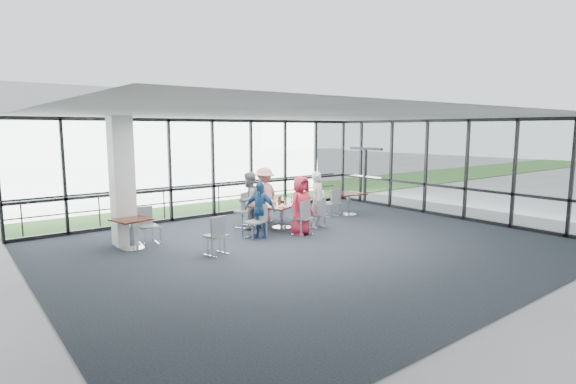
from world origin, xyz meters
TOP-DOWN VIEW (x-y plane):
  - floor at (0.00, 0.00)m, footprint 12.00×10.00m
  - ceiling at (0.00, 0.00)m, footprint 12.00×10.00m
  - wall_left at (-6.00, 0.00)m, footprint 0.10×10.00m
  - wall_front at (0.00, -5.00)m, footprint 12.00×0.10m
  - curtain_wall_back at (0.00, 5.00)m, footprint 12.00×0.10m
  - curtain_wall_right at (6.00, 0.00)m, footprint 0.10×10.00m
  - exit_door at (6.00, 3.75)m, footprint 0.12×1.60m
  - structural_column at (-3.60, 3.00)m, footprint 0.50×0.50m
  - apron at (0.00, 10.00)m, footprint 80.00×70.00m
  - grass_strip at (0.00, 8.00)m, footprint 80.00×5.00m
  - hangar_main at (4.00, 32.00)m, footprint 24.00×10.00m
  - guard_rail at (0.00, 5.60)m, footprint 12.00×0.06m
  - main_table at (0.65, 2.11)m, footprint 2.19×1.73m
  - side_table_left at (-3.60, 2.47)m, footprint 0.93×0.93m
  - side_table_right at (3.66, 2.35)m, footprint 1.08×1.08m
  - diner_near_left at (0.56, 1.12)m, footprint 0.87×0.64m
  - diner_near_right at (1.54, 1.52)m, footprint 0.70×0.59m
  - diner_far_left at (-0.17, 2.57)m, footprint 0.91×0.70m
  - diner_far_right at (0.69, 3.03)m, footprint 1.23×0.90m
  - diner_end at (-0.50, 1.55)m, footprint 0.87×1.00m
  - chair_main_nl at (0.56, 1.06)m, footprint 0.58×0.58m
  - chair_main_nr at (1.48, 1.45)m, footprint 0.48×0.48m
  - chair_main_fl at (-0.14, 2.84)m, footprint 0.66×0.66m
  - chair_main_fr at (0.66, 3.13)m, footprint 0.61×0.61m
  - chair_main_end at (-0.69, 1.52)m, footprint 0.52×0.52m
  - chair_spare_la at (-2.25, 0.77)m, footprint 0.54×0.54m
  - chair_spare_lb at (-3.11, 2.69)m, footprint 0.51×0.51m
  - chair_spare_r at (2.96, 2.43)m, footprint 0.47×0.47m
  - plate_nl at (0.27, 1.58)m, footprint 0.26×0.26m
  - plate_nr at (1.33, 2.04)m, footprint 0.28×0.28m
  - plate_fl at (0.12, 2.22)m, footprint 0.25×0.25m
  - plate_fr at (0.91, 2.63)m, footprint 0.25×0.25m
  - plate_end at (-0.09, 1.80)m, footprint 0.27×0.27m
  - tumbler_a at (0.53, 1.77)m, footprint 0.07×0.07m
  - tumbler_b at (1.03, 2.10)m, footprint 0.07×0.07m
  - tumbler_c at (0.60, 2.38)m, footprint 0.08×0.08m
  - tumbler_d at (0.07, 1.68)m, footprint 0.07×0.07m
  - menu_a at (0.67, 1.61)m, footprint 0.33×0.34m
  - menu_b at (1.49, 2.11)m, footprint 0.36×0.27m
  - menu_c at (0.67, 2.57)m, footprint 0.35×0.34m
  - condiment_caddy at (0.74, 2.17)m, footprint 0.10×0.07m
  - ketchup_bottle at (0.63, 2.21)m, footprint 0.06×0.06m
  - green_bottle at (0.72, 2.25)m, footprint 0.05×0.05m

SIDE VIEW (x-z plane):
  - apron at x=0.00m, z-range -0.03..-0.01m
  - floor at x=0.00m, z-range -0.02..0.00m
  - grass_strip at x=0.00m, z-range 0.01..0.01m
  - chair_main_nr at x=1.48m, z-range 0.00..0.84m
  - chair_main_end at x=-0.69m, z-range 0.00..0.90m
  - chair_spare_la at x=-2.25m, z-range 0.00..0.91m
  - chair_spare_lb at x=-3.11m, z-range 0.00..0.91m
  - chair_spare_r at x=2.96m, z-range 0.00..0.93m
  - chair_main_nl at x=0.56m, z-range 0.00..0.94m
  - chair_main_fr at x=0.66m, z-range 0.00..0.97m
  - chair_main_fl at x=-0.14m, z-range 0.00..0.98m
  - guard_rail at x=0.00m, z-range 0.47..0.53m
  - side_table_left at x=-3.60m, z-range 0.24..0.99m
  - main_table at x=0.65m, z-range 0.25..1.00m
  - side_table_right at x=3.66m, z-range 0.27..1.02m
  - diner_end at x=-0.50m, z-range 0.00..1.50m
  - menu_a at x=0.67m, z-range 0.75..0.75m
  - menu_b at x=1.49m, z-range 0.75..0.75m
  - menu_c at x=0.67m, z-range 0.75..0.75m
  - plate_nl at x=0.27m, z-range 0.75..0.76m
  - plate_nr at x=1.33m, z-range 0.75..0.76m
  - plate_fl at x=0.12m, z-range 0.75..0.76m
  - plate_fr at x=0.91m, z-range 0.75..0.76m
  - plate_end at x=-0.09m, z-range 0.75..0.76m
  - condiment_caddy at x=0.74m, z-range 0.75..0.79m
  - diner_near_left at x=0.56m, z-range 0.00..1.62m
  - tumbler_a at x=0.53m, z-range 0.75..0.89m
  - diner_near_right at x=1.54m, z-range 0.00..1.65m
  - tumbler_b at x=1.03m, z-range 0.75..0.90m
  - tumbler_d at x=0.07m, z-range 0.75..0.90m
  - tumbler_c at x=0.60m, z-range 0.75..0.90m
  - diner_far_left at x=-0.17m, z-range 0.00..1.66m
  - ketchup_bottle at x=0.63m, z-range 0.75..0.93m
  - green_bottle at x=0.72m, z-range 0.75..0.95m
  - diner_far_right at x=0.69m, z-range 0.00..1.72m
  - exit_door at x=6.00m, z-range 0.00..2.10m
  - wall_left at x=-6.00m, z-range 0.00..3.20m
  - wall_front at x=0.00m, z-range 0.00..3.20m
  - curtain_wall_back at x=0.00m, z-range 0.00..3.20m
  - curtain_wall_right at x=6.00m, z-range 0.00..3.20m
  - structural_column at x=-3.60m, z-range 0.00..3.20m
  - hangar_main at x=4.00m, z-range 0.00..6.00m
  - ceiling at x=0.00m, z-range 3.18..3.22m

